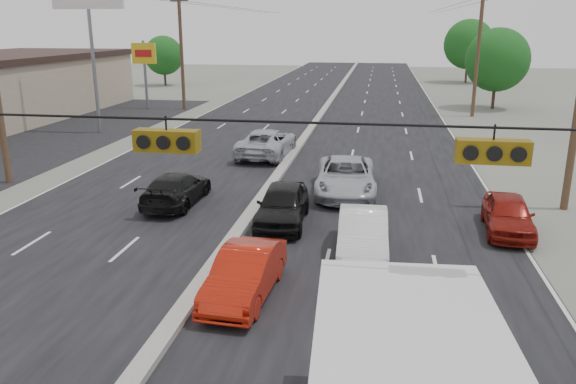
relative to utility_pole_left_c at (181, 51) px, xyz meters
name	(u,v)px	position (x,y,z in m)	size (l,w,h in m)	color
road_surface	(308,134)	(12.50, -10.00, -5.11)	(20.00, 160.00, 0.02)	black
center_median	(308,132)	(12.50, -10.00, -5.01)	(0.50, 160.00, 0.20)	gray
parking_lot	(43,140)	(-4.50, -15.00, -5.11)	(10.00, 42.00, 0.02)	black
utility_pole_left_c	(181,51)	(0.00, 0.00, 0.00)	(1.60, 0.30, 10.00)	#422D1E
utility_pole_right_c	(478,53)	(25.00, 0.00, 0.00)	(1.60, 0.30, 10.00)	#422D1E
traffic_signals	(161,138)	(13.90, -40.00, 0.39)	(25.00, 0.30, 0.54)	black
pole_sign_billboard	(87,0)	(-2.00, -12.00, 3.76)	(5.00, 0.25, 11.00)	slate
pole_sign_far	(144,59)	(-3.50, 0.00, -0.70)	(2.20, 0.25, 6.00)	slate
tree_left_far	(164,55)	(-9.50, 20.00, -1.39)	(4.80, 4.80, 6.12)	#382619
tree_right_mid	(497,60)	(27.50, 5.00, -0.77)	(5.60, 5.60, 7.14)	#382619
tree_right_far	(469,44)	(28.50, 30.00, -0.15)	(6.40, 6.40, 8.16)	#382619
red_sedan	(245,274)	(13.90, -34.68, -4.43)	(1.43, 4.11, 1.35)	#AE1A0A
queue_car_a	(282,205)	(13.90, -28.61, -4.36)	(1.78, 4.42, 1.50)	black
queue_car_b	(363,235)	(16.99, -31.27, -4.38)	(1.55, 4.43, 1.46)	white
queue_car_c	(346,177)	(16.00, -24.24, -4.33)	(2.58, 5.60, 1.56)	#B3B6BB
queue_car_e	(508,215)	(22.10, -28.24, -4.42)	(1.61, 4.01, 1.37)	maroon
oncoming_near	(176,189)	(9.10, -26.94, -4.44)	(1.88, 4.63, 1.34)	black
oncoming_far	(267,143)	(11.07, -17.42, -4.32)	(2.63, 5.70, 1.58)	#AFB2B7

